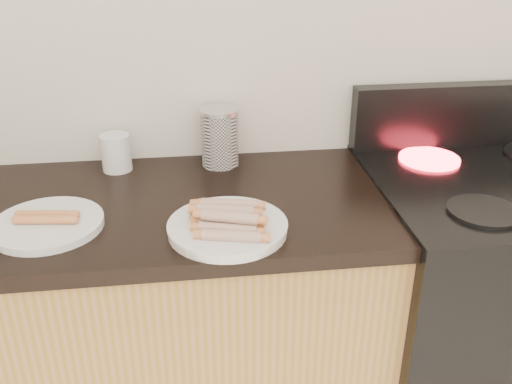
{
  "coord_description": "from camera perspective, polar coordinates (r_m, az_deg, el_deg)",
  "views": [
    {
      "loc": [
        -0.11,
        0.34,
        1.58
      ],
      "look_at": [
        0.05,
        1.62,
        0.95
      ],
      "focal_mm": 40.0,
      "sensor_mm": 36.0,
      "label": 1
    }
  ],
  "objects": [
    {
      "name": "burner_far_left",
      "position": [
        1.8,
        16.94,
        3.2
      ],
      "size": [
        0.18,
        0.18,
        0.01
      ],
      "primitive_type": "cylinder",
      "color": "#FF1E2D",
      "rests_on": "stove"
    },
    {
      "name": "main_plate",
      "position": [
        1.35,
        -2.85,
        -3.69
      ],
      "size": [
        0.36,
        0.36,
        0.02
      ],
      "primitive_type": "cylinder",
      "rotation": [
        0.0,
        0.0,
        -0.36
      ],
      "color": "white",
      "rests_on": "counter_slab"
    },
    {
      "name": "mug",
      "position": [
        1.71,
        -13.83,
        3.85
      ],
      "size": [
        0.11,
        0.11,
        0.11
      ],
      "primitive_type": "cylinder",
      "rotation": [
        0.0,
        0.0,
        -0.34
      ],
      "color": "silver",
      "rests_on": "counter_slab"
    },
    {
      "name": "hotdog_pile",
      "position": [
        1.34,
        -2.88,
        -2.5
      ],
      "size": [
        0.14,
        0.22,
        0.05
      ],
      "rotation": [
        0.0,
        0.0,
        -0.28
      ],
      "color": "maroon",
      "rests_on": "main_plate"
    },
    {
      "name": "wall_back",
      "position": [
        1.69,
        -3.6,
        16.46
      ],
      "size": [
        4.0,
        0.04,
        2.6
      ],
      "primitive_type": "cube",
      "color": "silver",
      "rests_on": "ground"
    },
    {
      "name": "stove",
      "position": [
        1.96,
        21.76,
        -11.1
      ],
      "size": [
        0.76,
        0.65,
        0.91
      ],
      "color": "black",
      "rests_on": "floor"
    },
    {
      "name": "plain_sausages",
      "position": [
        1.45,
        -20.24,
        -2.36
      ],
      "size": [
        0.14,
        0.06,
        0.02
      ],
      "rotation": [
        0.0,
        0.0,
        -0.12
      ],
      "color": "#AF6F46",
      "rests_on": "side_plate"
    },
    {
      "name": "burner_near_left",
      "position": [
        1.52,
        21.82,
        -1.79
      ],
      "size": [
        0.18,
        0.18,
        0.01
      ],
      "primitive_type": "cylinder",
      "color": "black",
      "rests_on": "stove"
    },
    {
      "name": "side_plate",
      "position": [
        1.46,
        -20.12,
        -3.06
      ],
      "size": [
        0.34,
        0.34,
        0.02
      ],
      "primitive_type": "cylinder",
      "rotation": [
        0.0,
        0.0,
        -0.33
      ],
      "color": "white",
      "rests_on": "counter_slab"
    },
    {
      "name": "stove_panel",
      "position": [
        1.94,
        20.63,
        7.25
      ],
      "size": [
        0.76,
        0.06,
        0.2
      ],
      "primitive_type": "cube",
      "color": "black",
      "rests_on": "stove"
    },
    {
      "name": "canister",
      "position": [
        1.69,
        -3.65,
        5.49
      ],
      "size": [
        0.11,
        0.11,
        0.17
      ],
      "rotation": [
        0.0,
        0.0,
        0.34
      ],
      "color": "white",
      "rests_on": "counter_slab"
    }
  ]
}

